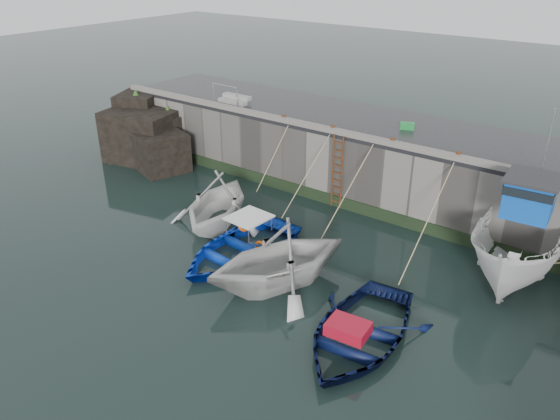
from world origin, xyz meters
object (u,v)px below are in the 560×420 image
Objects in this scene: bollard_a at (284,118)px; bollard_d at (458,156)px; boat_near_blacktrim at (278,284)px; boat_far_white at (522,242)px; boat_near_navy at (358,339)px; ladder at (337,172)px; boat_near_blue at (240,256)px; fish_crate at (407,126)px; bollard_c at (393,141)px; boat_near_white at (218,223)px; bollard_b at (333,129)px; bollard_e at (554,176)px.

bollard_a is 7.80m from bollard_d.
boat_far_white is (6.07, 5.54, 1.16)m from boat_near_blacktrim.
bollard_a is (-8.11, 7.39, 3.30)m from boat_near_navy.
ladder reaches higher than boat_near_blue.
fish_crate is (2.39, 8.07, 3.30)m from boat_near_blue.
boat_near_navy is 11.46m from bollard_a.
bollard_c and bollard_d have the same top height.
boat_far_white is (2.55, 6.42, 1.16)m from boat_near_navy.
bollard_d is at bearing 4.00° from ladder.
bollard_d is at bearing 51.40° from boat_near_blue.
boat_near_blue is (2.38, -1.37, 0.00)m from boat_near_white.
bollard_a reaches higher than boat_near_white.
bollard_b is (0.11, 5.89, 3.30)m from boat_near_blue.
boat_near_blue is at bearing -153.85° from boat_far_white.
bollard_c is 1.00× the size of bollard_d.
bollard_a is 1.00× the size of bollard_b.
bollard_d is at bearing 86.38° from boat_near_navy.
bollard_c is (0.61, 6.52, 3.30)m from boat_near_blacktrim.
bollard_d is (5.30, 0.00, 0.00)m from bollard_b.
bollard_a is 11.00m from bollard_e.
fish_crate is 3.17m from bollard_b.
ladder is 3.53m from fish_crate.
boat_near_blacktrim is 3.62m from boat_near_navy.
boat_near_blue reaches higher than boat_near_navy.
bollard_b is (-2.29, -2.19, 0.00)m from fish_crate.
boat_near_navy is 8.60m from bollard_e.
ladder is 0.64× the size of boat_near_navy.
bollard_a is (-0.02, 4.52, 3.30)m from boat_near_white.
bollard_b is 2.70m from bollard_c.
bollard_e is (11.00, 0.00, 0.00)m from bollard_a.
boat_near_blue is at bearing -91.03° from bollard_b.
boat_near_blacktrim is 0.67× the size of boat_far_white.
boat_far_white reaches higher than fish_crate.
bollard_d is 3.20m from bollard_e.
boat_far_white is at bearing 34.66° from boat_near_blue.
boat_near_blacktrim reaches higher than boat_near_blue.
bollard_e is (3.20, 0.00, 0.00)m from bollard_d.
bollard_a is at bearing -179.23° from fish_crate.
bollard_a is 5.20m from bollard_c.
fish_crate is 6.59m from bollard_e.
ladder is 7.70m from boat_far_white.
bollard_e is (2.89, 7.39, 3.30)m from boat_near_navy.
boat_near_white is 16.66× the size of bollard_e.
boat_near_blue is 18.65× the size of bollard_e.
boat_far_white is at bearing -5.24° from bollard_a.
ladder is at bearing -177.60° from bollard_e.
fish_crate is at bearing 103.09° from boat_near_navy.
ladder is at bearing 33.59° from boat_near_white.
ladder is 5.38m from boat_near_white.
boat_near_blacktrim is 17.74× the size of bollard_b.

